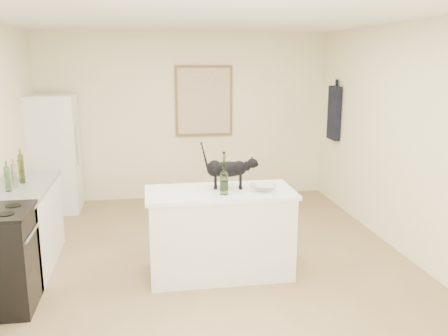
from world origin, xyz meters
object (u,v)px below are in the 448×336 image
(fridge, at_px, (54,154))
(glass_bowl, at_px, (263,188))
(black_cat, at_px, (227,171))
(wine_bottle, at_px, (224,176))

(fridge, relative_size, glass_bowl, 6.46)
(fridge, relative_size, black_cat, 3.32)
(fridge, bearing_deg, wine_bottle, -52.53)
(wine_bottle, bearing_deg, black_cat, 72.71)
(fridge, bearing_deg, glass_bowl, -46.84)
(fridge, relative_size, wine_bottle, 4.55)
(black_cat, height_order, glass_bowl, black_cat)
(wine_bottle, bearing_deg, glass_bowl, 7.87)
(black_cat, bearing_deg, wine_bottle, -97.20)
(black_cat, distance_m, wine_bottle, 0.23)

